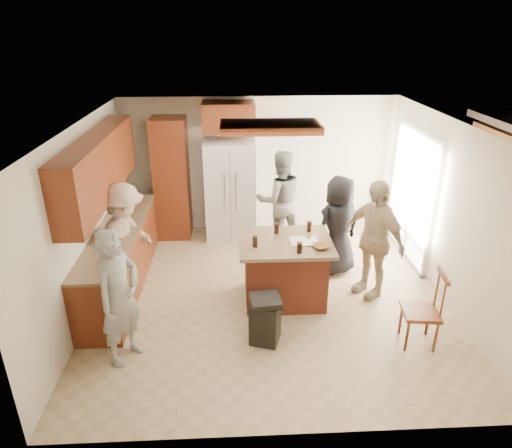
{
  "coord_description": "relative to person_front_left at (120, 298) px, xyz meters",
  "views": [
    {
      "loc": [
        -0.49,
        -5.72,
        3.67
      ],
      "look_at": [
        -0.19,
        -0.0,
        1.15
      ],
      "focal_mm": 32.0,
      "sensor_mm": 36.0,
      "label": 1
    }
  ],
  "objects": [
    {
      "name": "room_shell",
      "position": [
        6.18,
        2.91,
        0.03
      ],
      "size": [
        8.0,
        5.2,
        5.0
      ],
      "color": "tan",
      "rests_on": "ground"
    },
    {
      "name": "person_front_left",
      "position": [
        0.0,
        0.0,
        0.0
      ],
      "size": [
        0.69,
        0.75,
        1.66
      ],
      "primitive_type": "imported",
      "rotation": [
        0.0,
        0.0,
        1.05
      ],
      "color": "gray",
      "rests_on": "ground"
    },
    {
      "name": "person_behind_left",
      "position": [
        2.11,
        2.87,
        0.04
      ],
      "size": [
        0.91,
        0.63,
        1.75
      ],
      "primitive_type": "imported",
      "rotation": [
        0.0,
        0.0,
        3.27
      ],
      "color": "gray",
      "rests_on": "ground"
    },
    {
      "name": "person_behind_right",
      "position": [
        2.92,
        1.92,
        -0.03
      ],
      "size": [
        0.92,
        0.79,
        1.6
      ],
      "primitive_type": "imported",
      "rotation": [
        0.0,
        0.0,
        3.58
      ],
      "color": "black",
      "rests_on": "ground"
    },
    {
      "name": "person_side_right",
      "position": [
        3.28,
        1.26,
        0.05
      ],
      "size": [
        0.99,
        1.15,
        1.76
      ],
      "primitive_type": "imported",
      "rotation": [
        0.0,
        0.0,
        -1.01
      ],
      "color": "tan",
      "rests_on": "ground"
    },
    {
      "name": "person_counter",
      "position": [
        -0.24,
        1.49,
        0.01
      ],
      "size": [
        0.89,
        1.2,
        1.68
      ],
      "primitive_type": "imported",
      "rotation": [
        0.0,
        0.0,
        1.17
      ],
      "color": "#A0846E",
      "rests_on": "ground"
    },
    {
      "name": "left_cabinetry",
      "position": [
        -0.44,
        1.66,
        0.12
      ],
      "size": [
        0.64,
        3.0,
        2.3
      ],
      "color": "maroon",
      "rests_on": "ground"
    },
    {
      "name": "back_wall_units",
      "position": [
        0.47,
        3.46,
        0.55
      ],
      "size": [
        1.8,
        0.6,
        2.45
      ],
      "color": "maroon",
      "rests_on": "ground"
    },
    {
      "name": "refrigerator",
      "position": [
        1.26,
        3.38,
        0.07
      ],
      "size": [
        0.9,
        0.76,
        1.8
      ],
      "color": "white",
      "rests_on": "ground"
    },
    {
      "name": "kitchen_island",
      "position": [
        2.01,
        1.16,
        -0.36
      ],
      "size": [
        1.28,
        1.03,
        0.93
      ],
      "color": "brown",
      "rests_on": "ground"
    },
    {
      "name": "island_items",
      "position": [
        2.23,
        1.07,
        0.14
      ],
      "size": [
        1.05,
        0.74,
        0.15
      ],
      "color": "silver",
      "rests_on": "kitchen_island"
    },
    {
      "name": "trash_bin",
      "position": [
        1.67,
        0.22,
        -0.51
      ],
      "size": [
        0.43,
        0.43,
        0.63
      ],
      "color": "black",
      "rests_on": "ground"
    },
    {
      "name": "spindle_chair",
      "position": [
        3.58,
        0.08,
        -0.38
      ],
      "size": [
        0.47,
        0.47,
        0.99
      ],
      "color": "maroon",
      "rests_on": "ground"
    }
  ]
}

